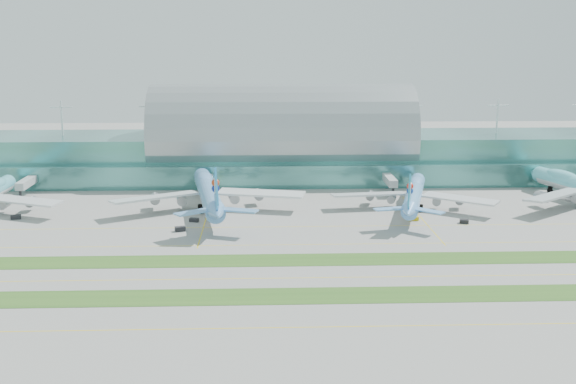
{
  "coord_description": "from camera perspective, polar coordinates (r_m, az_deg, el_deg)",
  "views": [
    {
      "loc": [
        -9.52,
        -200.19,
        64.15
      ],
      "look_at": [
        0.0,
        55.0,
        9.0
      ],
      "focal_mm": 45.0,
      "sensor_mm": 36.0,
      "label": 1
    }
  ],
  "objects": [
    {
      "name": "taxiline_b",
      "position": [
        197.16,
        0.75,
        -6.8
      ],
      "size": [
        420.0,
        0.35,
        0.01
      ],
      "primitive_type": "cube",
      "color": "yellow",
      "rests_on": "ground"
    },
    {
      "name": "gse_c",
      "position": [
        245.59,
        -8.52,
        -2.9
      ],
      "size": [
        3.85,
        2.88,
        1.57
      ],
      "primitive_type": "cube",
      "rotation": [
        0.0,
        0.0,
        0.28
      ],
      "color": "black",
      "rests_on": "ground"
    },
    {
      "name": "gse_e",
      "position": [
        260.8,
        9.86,
        -2.08
      ],
      "size": [
        3.79,
        2.05,
        1.38
      ],
      "primitive_type": "cube",
      "rotation": [
        0.0,
        0.0,
        0.08
      ],
      "color": "gold",
      "rests_on": "ground"
    },
    {
      "name": "grass_strip_far",
      "position": [
        212.32,
        0.54,
        -5.39
      ],
      "size": [
        420.0,
        12.0,
        0.08
      ],
      "primitive_type": "cube",
      "color": "#2D591E",
      "rests_on": "ground"
    },
    {
      "name": "gse_b",
      "position": [
        276.61,
        -20.7,
        -1.87
      ],
      "size": [
        3.96,
        2.9,
        1.5
      ],
      "primitive_type": "cube",
      "rotation": [
        0.0,
        0.0,
        0.28
      ],
      "color": "black",
      "rests_on": "ground"
    },
    {
      "name": "grass_strip_near",
      "position": [
        183.98,
        0.97,
        -8.21
      ],
      "size": [
        420.0,
        12.0,
        0.08
      ],
      "primitive_type": "cube",
      "color": "#2D591E",
      "rests_on": "ground"
    },
    {
      "name": "taxiline_c",
      "position": [
        227.62,
        0.35,
        -4.18
      ],
      "size": [
        420.0,
        0.35,
        0.01
      ],
      "primitive_type": "cube",
      "color": "yellow",
      "rests_on": "ground"
    },
    {
      "name": "terminal",
      "position": [
        332.88,
        -0.47,
        3.56
      ],
      "size": [
        340.0,
        69.1,
        36.0
      ],
      "color": "#3D7A75",
      "rests_on": "ground"
    },
    {
      "name": "airliner_c",
      "position": [
        276.84,
        9.93,
        -0.12
      ],
      "size": [
        60.59,
        70.02,
        19.58
      ],
      "rotation": [
        0.0,
        0.0,
        -0.26
      ],
      "color": "#6EAEF3",
      "rests_on": "ground"
    },
    {
      "name": "gse_f",
      "position": [
        260.51,
        13.75,
        -2.27
      ],
      "size": [
        3.57,
        2.8,
        1.37
      ],
      "primitive_type": "cube",
      "rotation": [
        0.0,
        0.0,
        -0.27
      ],
      "color": "black",
      "rests_on": "ground"
    },
    {
      "name": "taxiline_a",
      "position": [
        165.43,
        1.35,
        -10.63
      ],
      "size": [
        420.0,
        0.35,
        0.01
      ],
      "primitive_type": "cube",
      "color": "yellow",
      "rests_on": "ground"
    },
    {
      "name": "ground",
      "position": [
        210.43,
        0.56,
        -5.56
      ],
      "size": [
        700.0,
        700.0,
        0.0
      ],
      "primitive_type": "plane",
      "color": "gray",
      "rests_on": "ground"
    },
    {
      "name": "taxiline_d",
      "position": [
        248.79,
        0.13,
        -2.75
      ],
      "size": [
        420.0,
        0.35,
        0.01
      ],
      "primitive_type": "cube",
      "color": "yellow",
      "rests_on": "ground"
    },
    {
      "name": "airliner_b",
      "position": [
        272.81,
        -6.33,
        0.03
      ],
      "size": [
        72.34,
        82.81,
        22.83
      ],
      "rotation": [
        0.0,
        0.0,
        0.14
      ],
      "color": "#619BD6",
      "rests_on": "ground"
    },
    {
      "name": "gse_d",
      "position": [
        257.35,
        -7.43,
        -2.2
      ],
      "size": [
        3.54,
        2.51,
        1.33
      ],
      "primitive_type": "cube",
      "rotation": [
        0.0,
        0.0,
        -0.26
      ],
      "color": "black",
      "rests_on": "ground"
    }
  ]
}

